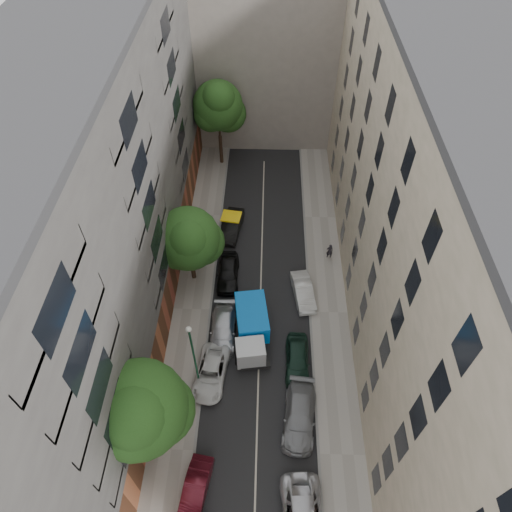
{
  "coord_description": "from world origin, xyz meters",
  "views": [
    {
      "loc": [
        0.26,
        -20.95,
        30.48
      ],
      "look_at": [
        -0.35,
        0.67,
        6.0
      ],
      "focal_mm": 32.0,
      "sensor_mm": 36.0,
      "label": 1
    }
  ],
  "objects_px": {
    "car_right_2": "(297,359)",
    "car_left_1": "(196,489)",
    "car_left_2": "(211,373)",
    "tree_far": "(219,108)",
    "car_left_4": "(228,272)",
    "car_right_3": "(303,292)",
    "pedestrian": "(330,251)",
    "tree_near": "(140,412)",
    "car_left_5": "(232,226)",
    "tarp_truck": "(251,328)",
    "car_right_1": "(299,416)",
    "car_left_3": "(223,329)",
    "lamp_post": "(193,352)",
    "tree_mid": "(189,241)"
  },
  "relations": [
    {
      "from": "car_right_2",
      "to": "car_left_1",
      "type": "bearing_deg",
      "value": -124.47
    },
    {
      "from": "car_left_2",
      "to": "tree_far",
      "type": "xyz_separation_m",
      "value": [
        -1.12,
        25.09,
        6.05
      ]
    },
    {
      "from": "car_left_4",
      "to": "tree_far",
      "type": "relative_size",
      "value": 0.46
    },
    {
      "from": "car_left_1",
      "to": "car_right_3",
      "type": "xyz_separation_m",
      "value": [
        7.09,
        15.0,
        0.04
      ]
    },
    {
      "from": "car_left_4",
      "to": "car_right_2",
      "type": "xyz_separation_m",
      "value": [
        5.6,
        -8.0,
        -0.03
      ]
    },
    {
      "from": "car_left_1",
      "to": "pedestrian",
      "type": "distance_m",
      "value": 21.54
    },
    {
      "from": "car_left_1",
      "to": "car_right_2",
      "type": "xyz_separation_m",
      "value": [
        6.4,
        8.8,
        0.09
      ]
    },
    {
      "from": "car_left_2",
      "to": "car_right_3",
      "type": "relative_size",
      "value": 1.13
    },
    {
      "from": "car_right_3",
      "to": "tree_near",
      "type": "relative_size",
      "value": 0.44
    },
    {
      "from": "car_left_5",
      "to": "car_right_3",
      "type": "relative_size",
      "value": 1.09
    },
    {
      "from": "car_left_1",
      "to": "tarp_truck",
      "type": "bearing_deg",
      "value": 84.01
    },
    {
      "from": "tarp_truck",
      "to": "car_right_1",
      "type": "bearing_deg",
      "value": -69.92
    },
    {
      "from": "car_right_3",
      "to": "tree_far",
      "type": "distance_m",
      "value": 20.33
    },
    {
      "from": "car_left_3",
      "to": "car_left_4",
      "type": "relative_size",
      "value": 1.07
    },
    {
      "from": "car_right_3",
      "to": "car_right_2",
      "type": "bearing_deg",
      "value": -106.03
    },
    {
      "from": "tree_near",
      "to": "lamp_post",
      "type": "bearing_deg",
      "value": 66.31
    },
    {
      "from": "car_left_4",
      "to": "tree_mid",
      "type": "distance_m",
      "value": 4.9
    },
    {
      "from": "car_left_1",
      "to": "car_left_2",
      "type": "height_order",
      "value": "car_left_2"
    },
    {
      "from": "car_right_1",
      "to": "lamp_post",
      "type": "bearing_deg",
      "value": 166.48
    },
    {
      "from": "car_left_5",
      "to": "car_right_2",
      "type": "distance_m",
      "value": 14.72
    },
    {
      "from": "car_left_5",
      "to": "lamp_post",
      "type": "relative_size",
      "value": 0.63
    },
    {
      "from": "car_right_3",
      "to": "lamp_post",
      "type": "distance_m",
      "value": 11.68
    },
    {
      "from": "car_left_5",
      "to": "lamp_post",
      "type": "bearing_deg",
      "value": -86.58
    },
    {
      "from": "tree_near",
      "to": "tree_far",
      "type": "relative_size",
      "value": 0.97
    },
    {
      "from": "car_right_1",
      "to": "tree_mid",
      "type": "distance_m",
      "value": 15.2
    },
    {
      "from": "car_left_2",
      "to": "car_left_5",
      "type": "bearing_deg",
      "value": 94.59
    },
    {
      "from": "car_left_2",
      "to": "car_left_1",
      "type": "bearing_deg",
      "value": -84.9
    },
    {
      "from": "car_right_3",
      "to": "car_left_2",
      "type": "bearing_deg",
      "value": -142.58
    },
    {
      "from": "car_right_2",
      "to": "tree_mid",
      "type": "relative_size",
      "value": 0.59
    },
    {
      "from": "tarp_truck",
      "to": "lamp_post",
      "type": "height_order",
      "value": "lamp_post"
    },
    {
      "from": "car_left_4",
      "to": "tree_mid",
      "type": "relative_size",
      "value": 0.61
    },
    {
      "from": "car_left_3",
      "to": "car_right_2",
      "type": "relative_size",
      "value": 1.11
    },
    {
      "from": "tree_far",
      "to": "tree_mid",
      "type": "bearing_deg",
      "value": -93.94
    },
    {
      "from": "car_left_3",
      "to": "car_right_3",
      "type": "bearing_deg",
      "value": 31.25
    },
    {
      "from": "car_left_3",
      "to": "car_right_3",
      "type": "xyz_separation_m",
      "value": [
        6.29,
        3.8,
        -0.01
      ]
    },
    {
      "from": "car_left_4",
      "to": "car_left_2",
      "type": "bearing_deg",
      "value": -94.54
    },
    {
      "from": "tarp_truck",
      "to": "car_left_2",
      "type": "distance_m",
      "value": 4.39
    },
    {
      "from": "car_left_5",
      "to": "car_right_3",
      "type": "bearing_deg",
      "value": -40.98
    },
    {
      "from": "tree_near",
      "to": "car_left_1",
      "type": "bearing_deg",
      "value": -40.27
    },
    {
      "from": "car_left_2",
      "to": "car_right_1",
      "type": "height_order",
      "value": "car_right_1"
    },
    {
      "from": "car_left_4",
      "to": "tree_far",
      "type": "height_order",
      "value": "tree_far"
    },
    {
      "from": "car_left_5",
      "to": "tree_near",
      "type": "xyz_separation_m",
      "value": [
        -3.47,
        -20.11,
        5.57
      ]
    },
    {
      "from": "lamp_post",
      "to": "pedestrian",
      "type": "distance_m",
      "value": 16.28
    },
    {
      "from": "car_right_2",
      "to": "tree_near",
      "type": "relative_size",
      "value": 0.46
    },
    {
      "from": "car_left_1",
      "to": "car_right_2",
      "type": "bearing_deg",
      "value": 63.37
    },
    {
      "from": "car_left_2",
      "to": "car_left_5",
      "type": "distance_m",
      "value": 14.81
    },
    {
      "from": "car_left_2",
      "to": "car_right_2",
      "type": "xyz_separation_m",
      "value": [
        6.18,
        1.2,
        0.08
      ]
    },
    {
      "from": "tree_near",
      "to": "tree_mid",
      "type": "height_order",
      "value": "tree_near"
    },
    {
      "from": "car_left_2",
      "to": "tree_near",
      "type": "height_order",
      "value": "tree_near"
    },
    {
      "from": "tree_mid",
      "to": "tree_far",
      "type": "distance_m",
      "value": 16.24
    }
  ]
}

